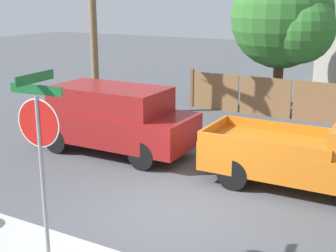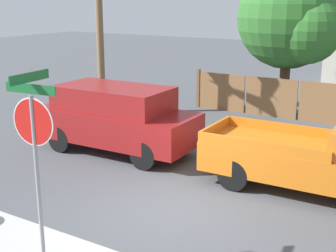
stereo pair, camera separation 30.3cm
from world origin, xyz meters
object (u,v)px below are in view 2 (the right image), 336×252
stop_sign (35,140)px  oak_tree (293,20)px  red_suv (116,117)px  orange_pickup (318,159)px

stop_sign → oak_tree: bearing=84.1°
oak_tree → stop_sign: 13.25m
oak_tree → red_suv: 8.39m
orange_pickup → oak_tree: bearing=111.2°
oak_tree → orange_pickup: size_ratio=1.16×
oak_tree → orange_pickup: bearing=-67.5°
red_suv → stop_sign: size_ratio=1.43×
red_suv → stop_sign: stop_sign is taller
oak_tree → stop_sign: size_ratio=1.69×
red_suv → orange_pickup: size_ratio=0.98×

